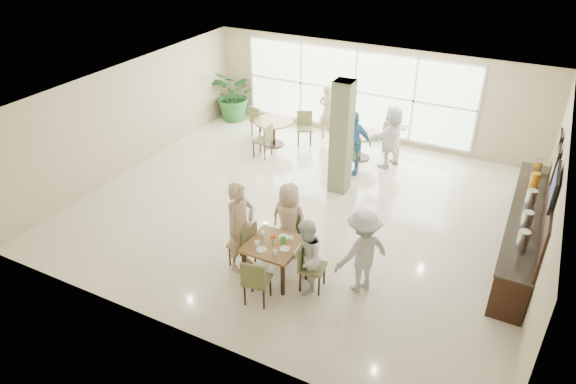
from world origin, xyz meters
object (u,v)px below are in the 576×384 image
at_px(teen_far, 289,220).
at_px(teen_right, 306,257).
at_px(round_table_left, 274,126).
at_px(teen_standing, 362,251).
at_px(potted_plant, 235,96).
at_px(round_table_right, 360,139).
at_px(teen_left, 241,227).
at_px(adult_b, 392,136).
at_px(buffet_counter, 524,229).
at_px(main_table, 274,248).
at_px(adult_a, 352,143).
at_px(adult_standing, 328,112).

distance_m(teen_far, teen_right, 1.18).
distance_m(round_table_left, teen_standing, 6.63).
distance_m(round_table_left, potted_plant, 2.32).
bearing_deg(teen_right, teen_standing, 94.35).
relative_size(round_table_right, teen_standing, 0.63).
height_order(round_table_left, teen_standing, teen_standing).
bearing_deg(round_table_left, teen_left, -67.72).
relative_size(potted_plant, teen_left, 0.89).
bearing_deg(teen_far, round_table_left, -58.35).
relative_size(potted_plant, teen_far, 1.04).
bearing_deg(adult_b, teen_right, 26.00).
relative_size(teen_left, teen_far, 1.17).
bearing_deg(adult_b, buffet_counter, 79.21).
relative_size(round_table_left, teen_left, 0.61).
xyz_separation_m(round_table_right, adult_b, (0.88, -0.07, 0.29)).
distance_m(round_table_right, teen_standing, 5.55).
height_order(main_table, teen_far, teen_far).
xyz_separation_m(round_table_left, adult_a, (2.64, -0.60, 0.27)).
distance_m(main_table, round_table_left, 6.03).
xyz_separation_m(round_table_right, teen_right, (1.04, -5.69, 0.18)).
distance_m(buffet_counter, adult_a, 4.69).
bearing_deg(main_table, buffet_counter, 36.07).
relative_size(buffet_counter, adult_b, 2.75).
distance_m(teen_standing, adult_standing, 6.80).
xyz_separation_m(teen_standing, adult_b, (-1.05, 5.13, 0.00)).
xyz_separation_m(adult_b, adult_standing, (-2.20, 0.84, -0.01)).
relative_size(teen_far, teen_standing, 0.94).
bearing_deg(main_table, teen_far, 95.89).
bearing_deg(round_table_right, teen_right, -79.68).
height_order(round_table_left, teen_left, teen_left).
height_order(round_table_right, potted_plant, potted_plant).
height_order(buffet_counter, adult_b, buffet_counter).
xyz_separation_m(adult_a, adult_standing, (-1.41, 1.69, -0.01)).
bearing_deg(potted_plant, buffet_counter, -20.69).
height_order(round_table_right, teen_standing, teen_standing).
bearing_deg(potted_plant, main_table, -52.68).
height_order(main_table, potted_plant, potted_plant).
height_order(round_table_right, buffet_counter, buffet_counter).
bearing_deg(teen_standing, potted_plant, -97.18).
bearing_deg(round_table_left, teen_far, -58.15).
height_order(potted_plant, adult_a, adult_a).
distance_m(round_table_right, teen_far, 4.82).
height_order(round_table_right, teen_left, teen_left).
xyz_separation_m(round_table_left, teen_far, (2.79, -4.50, 0.22)).
relative_size(adult_b, adult_standing, 1.01).
bearing_deg(adult_a, teen_far, -94.44).
height_order(round_table_right, adult_b, adult_b).
bearing_deg(potted_plant, round_table_left, -29.09).
distance_m(round_table_left, buffet_counter, 7.38).
relative_size(round_table_left, teen_far, 0.71).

